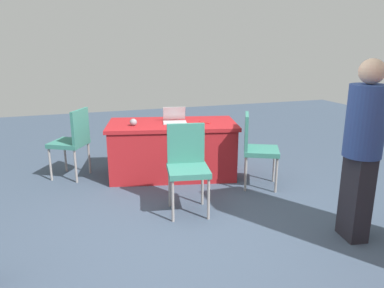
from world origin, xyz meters
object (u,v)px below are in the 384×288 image
Objects in this scene: table_foreground at (173,149)px; chair_by_pillar at (256,145)px; person_presenter at (363,143)px; yarn_ball at (133,122)px; scissors_red at (205,122)px; chair_aisle at (73,139)px; laptop_silver at (175,120)px; chair_back_row at (187,162)px.

chair_by_pillar is at bearing 139.76° from table_foreground.
person_presenter reaches higher than yarn_ball.
chair_by_pillar reaches higher than scissors_red.
person_presenter is at bearing -105.32° from chair_aisle.
laptop_silver reaches higher than yarn_ball.
laptop_silver is at bearing -72.09° from chair_aisle.
laptop_silver reaches higher than scissors_red.
laptop_silver reaches higher than chair_by_pillar.
scissors_red is at bearing 170.49° from laptop_silver.
chair_by_pillar is 1.57m from person_presenter.
laptop_silver is (0.86, -0.78, 0.24)m from chair_by_pillar.
chair_by_pillar is at bearing 152.78° from yarn_ball.
person_presenter is 2.25m from scissors_red.
laptop_silver is (1.13, -2.28, -0.15)m from person_presenter.
scissors_red is at bearing 161.29° from table_foreground.
scissors_red reaches higher than table_foreground.
chair_by_pillar is 10.19× the size of yarn_ball.
table_foreground is 20.37× the size of yarn_ball.
table_foreground is 10.71× the size of scissors_red.
chair_aisle is 10.25× the size of yarn_ball.
chair_aisle is at bearing -127.30° from person_presenter.
chair_back_row is (-1.17, 1.50, 0.00)m from chair_aisle.
yarn_ball is at bearing -90.89° from chair_by_pillar.
table_foreground is 2.61m from person_presenter.
laptop_silver is at bearing -144.90° from person_presenter.
yarn_ball is 0.53× the size of scissors_red.
chair_back_row is 1.21m from scissors_red.
chair_aisle is 0.57× the size of person_presenter.
person_presenter is 9.46× the size of scissors_red.
chair_aisle reaches higher than chair_by_pillar.
chair_by_pillar is 5.36× the size of scissors_red.
yarn_ball is (0.58, 0.03, 0.01)m from laptop_silver.
chair_aisle is 5.39× the size of scissors_red.
yarn_ball is 0.99m from scissors_red.
chair_aisle is 0.89m from yarn_ball.
chair_aisle is at bearing -89.66° from chair_by_pillar.
chair_by_pillar is at bearing -85.32° from chair_aisle.
table_foreground is 1.98× the size of chair_back_row.
yarn_ball is at bearing 2.22° from table_foreground.
person_presenter is 2.55m from laptop_silver.
yarn_ball reaches higher than scissors_red.
chair_back_row is 1.23m from laptop_silver.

